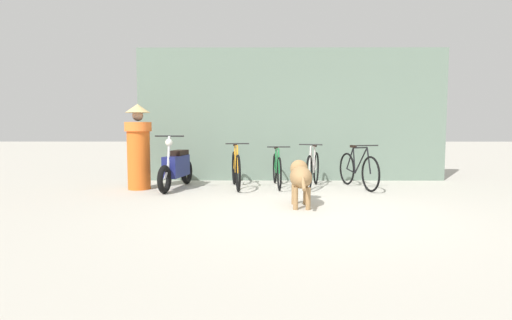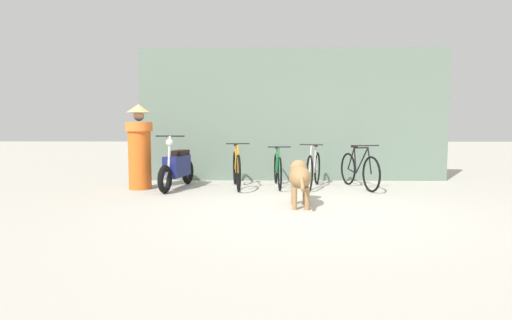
{
  "view_description": "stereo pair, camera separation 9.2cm",
  "coord_description": "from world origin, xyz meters",
  "views": [
    {
      "loc": [
        -0.78,
        -5.79,
        1.22
      ],
      "look_at": [
        -0.81,
        1.29,
        0.65
      ],
      "focal_mm": 28.0,
      "sensor_mm": 36.0,
      "label": 1
    },
    {
      "loc": [
        -0.68,
        -5.79,
        1.22
      ],
      "look_at": [
        -0.81,
        1.29,
        0.65
      ],
      "focal_mm": 28.0,
      "sensor_mm": 36.0,
      "label": 2
    }
  ],
  "objects": [
    {
      "name": "bicycle_0",
      "position": [
        -1.23,
        2.3,
        0.38
      ],
      "size": [
        0.46,
        1.73,
        0.93
      ],
      "rotation": [
        0.0,
        0.0,
        -1.44
      ],
      "color": "black",
      "rests_on": "ground"
    },
    {
      "name": "bicycle_2",
      "position": [
        0.35,
        2.37,
        0.38
      ],
      "size": [
        0.57,
        1.65,
        0.91
      ],
      "rotation": [
        0.0,
        0.0,
        -1.85
      ],
      "color": "black",
      "rests_on": "ground"
    },
    {
      "name": "bicycle_1",
      "position": [
        -0.38,
        2.46,
        0.36
      ],
      "size": [
        0.46,
        1.71,
        0.86
      ],
      "rotation": [
        0.0,
        0.0,
        -1.53
      ],
      "color": "black",
      "rests_on": "ground"
    },
    {
      "name": "motorcycle",
      "position": [
        -2.42,
        2.19,
        0.42
      ],
      "size": [
        0.58,
        1.8,
        1.08
      ],
      "rotation": [
        0.0,
        0.0,
        -1.72
      ],
      "color": "black",
      "rests_on": "ground"
    },
    {
      "name": "stray_dog",
      "position": [
        -0.11,
        0.41,
        0.46
      ],
      "size": [
        0.36,
        1.24,
        0.7
      ],
      "rotation": [
        0.0,
        0.0,
        1.54
      ],
      "color": "#997247",
      "rests_on": "ground"
    },
    {
      "name": "bicycle_3",
      "position": [
        1.26,
        2.28,
        0.37
      ],
      "size": [
        0.52,
        1.68,
        0.89
      ],
      "rotation": [
        0.0,
        0.0,
        -1.35
      ],
      "color": "black",
      "rests_on": "ground"
    },
    {
      "name": "person_in_robes",
      "position": [
        -3.15,
        2.1,
        0.87
      ],
      "size": [
        0.66,
        0.66,
        1.69
      ],
      "rotation": [
        0.0,
        0.0,
        2.83
      ],
      "color": "orange",
      "rests_on": "ground"
    },
    {
      "name": "ground_plane",
      "position": [
        0.0,
        0.0,
        0.0
      ],
      "size": [
        60.0,
        60.0,
        0.0
      ],
      "primitive_type": "plane",
      "color": "#B7B2A5"
    },
    {
      "name": "shop_wall_back",
      "position": [
        0.0,
        3.52,
        1.52
      ],
      "size": [
        7.1,
        0.2,
        3.04
      ],
      "color": "slate",
      "rests_on": "ground"
    }
  ]
}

